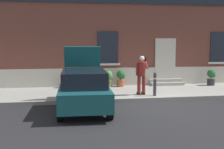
# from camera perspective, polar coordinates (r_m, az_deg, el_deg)

# --- Properties ---
(ground_plane) EXTENTS (80.00, 80.00, 0.00)m
(ground_plane) POSITION_cam_1_polar(r_m,az_deg,el_deg) (11.76, 9.29, -6.07)
(ground_plane) COLOR #232326
(sidewalk) EXTENTS (24.00, 3.60, 0.15)m
(sidewalk) POSITION_cam_1_polar(r_m,az_deg,el_deg) (14.37, 5.74, -3.39)
(sidewalk) COLOR #99968E
(sidewalk) RESTS_ON ground
(curb_edge) EXTENTS (24.00, 0.12, 0.15)m
(curb_edge) POSITION_cam_1_polar(r_m,az_deg,el_deg) (12.62, 7.94, -4.83)
(curb_edge) COLOR gray
(curb_edge) RESTS_ON ground
(building_facade) EXTENTS (24.00, 1.52, 7.50)m
(building_facade) POSITION_cam_1_polar(r_m,az_deg,el_deg) (16.61, 3.65, 10.62)
(building_facade) COLOR brown
(building_facade) RESTS_ON ground
(entrance_stoop) EXTENTS (1.84, 0.64, 0.32)m
(entrance_stoop) POSITION_cam_1_polar(r_m,az_deg,el_deg) (16.33, 10.51, -1.53)
(entrance_stoop) COLOR #9E998E
(entrance_stoop) RESTS_ON sidewalk
(hatchback_car_teal) EXTENTS (1.92, 4.13, 2.34)m
(hatchback_car_teal) POSITION_cam_1_polar(r_m,az_deg,el_deg) (10.80, -5.51, -2.83)
(hatchback_car_teal) COLOR #165156
(hatchback_car_teal) RESTS_ON ground
(bollard_near_person) EXTENTS (0.15, 0.15, 1.04)m
(bollard_near_person) POSITION_cam_1_polar(r_m,az_deg,el_deg) (12.96, 8.36, -1.67)
(bollard_near_person) COLOR #333338
(bollard_near_person) RESTS_ON sidewalk
(bollard_far_left) EXTENTS (0.15, 0.15, 1.04)m
(bollard_far_left) POSITION_cam_1_polar(r_m,az_deg,el_deg) (12.36, -9.06, -2.09)
(bollard_far_left) COLOR #333338
(bollard_far_left) RESTS_ON sidewalk
(person_on_phone) EXTENTS (0.51, 0.47, 1.75)m
(person_on_phone) POSITION_cam_1_polar(r_m,az_deg,el_deg) (13.07, 5.79, 0.37)
(person_on_phone) COLOR maroon
(person_on_phone) RESTS_ON sidewalk
(planter_cream) EXTENTS (0.44, 0.44, 0.86)m
(planter_cream) POSITION_cam_1_polar(r_m,az_deg,el_deg) (15.23, -8.53, -0.85)
(planter_cream) COLOR beige
(planter_cream) RESTS_ON sidewalk
(planter_olive) EXTENTS (0.44, 0.44, 0.86)m
(planter_olive) POSITION_cam_1_polar(r_m,az_deg,el_deg) (15.32, -0.69, -0.73)
(planter_olive) COLOR #606B38
(planter_olive) RESTS_ON sidewalk
(planter_terracotta) EXTENTS (0.44, 0.44, 0.86)m
(planter_terracotta) POSITION_cam_1_polar(r_m,az_deg,el_deg) (15.47, 1.74, -0.66)
(planter_terracotta) COLOR #B25B38
(planter_terracotta) RESTS_ON sidewalk
(planter_charcoal) EXTENTS (0.44, 0.44, 0.86)m
(planter_charcoal) POSITION_cam_1_polar(r_m,az_deg,el_deg) (16.76, 18.78, -0.45)
(planter_charcoal) COLOR #2D2D30
(planter_charcoal) RESTS_ON sidewalk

